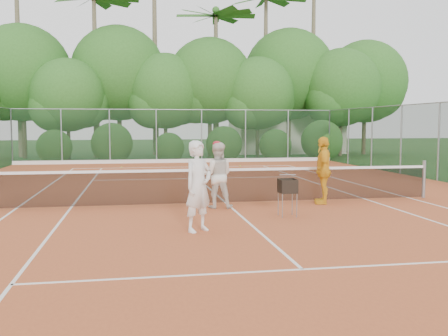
{
  "coord_description": "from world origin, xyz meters",
  "views": [
    {
      "loc": [
        -2.42,
        -13.37,
        2.18
      ],
      "look_at": [
        -0.27,
        -1.2,
        1.1
      ],
      "focal_mm": 40.0,
      "sensor_mm": 36.0,
      "label": 1
    }
  ],
  "objects_px": {
    "player_center_grp": "(217,175)",
    "ball_hopper": "(288,187)",
    "player_yellow": "(323,170)",
    "player_white": "(198,186)"
  },
  "relations": [
    {
      "from": "player_white",
      "to": "player_center_grp",
      "type": "relative_size",
      "value": 1.06
    },
    {
      "from": "player_center_grp",
      "to": "player_white",
      "type": "bearing_deg",
      "value": -106.67
    },
    {
      "from": "player_center_grp",
      "to": "player_yellow",
      "type": "distance_m",
      "value": 2.97
    },
    {
      "from": "player_white",
      "to": "player_yellow",
      "type": "distance_m",
      "value": 4.81
    },
    {
      "from": "player_center_grp",
      "to": "ball_hopper",
      "type": "xyz_separation_m",
      "value": [
        1.44,
        -1.5,
        -0.16
      ]
    },
    {
      "from": "player_white",
      "to": "player_yellow",
      "type": "bearing_deg",
      "value": 0.95
    },
    {
      "from": "player_yellow",
      "to": "player_white",
      "type": "bearing_deg",
      "value": -33.87
    },
    {
      "from": "player_center_grp",
      "to": "ball_hopper",
      "type": "distance_m",
      "value": 2.08
    },
    {
      "from": "player_center_grp",
      "to": "ball_hopper",
      "type": "bearing_deg",
      "value": -46.18
    },
    {
      "from": "player_yellow",
      "to": "ball_hopper",
      "type": "height_order",
      "value": "player_yellow"
    }
  ]
}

